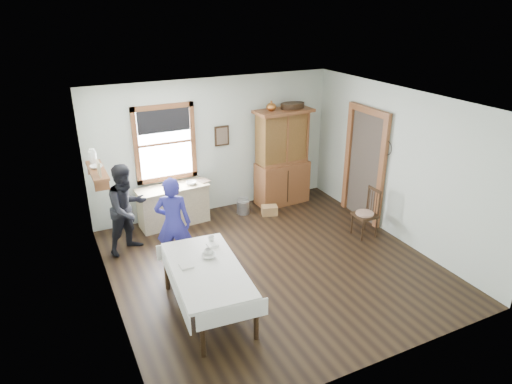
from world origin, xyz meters
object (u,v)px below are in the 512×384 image
work_counter (174,206)px  wicker_basket (269,210)px  figure_dark (128,212)px  dining_table (208,290)px  spindle_chair (365,213)px  pail (243,207)px  woman_blue (174,227)px  china_hutch (283,158)px

work_counter → wicker_basket: (1.85, -0.45, -0.29)m
work_counter → figure_dark: figure_dark is taller
dining_table → figure_dark: figure_dark is taller
spindle_chair → figure_dark: figure_dark is taller
pail → woman_blue: size_ratio=0.19×
dining_table → woman_blue: 1.41m
spindle_chair → woman_blue: bearing=171.9°
work_counter → wicker_basket: bearing=-17.5°
wicker_basket → china_hutch: bearing=40.0°
wicker_basket → figure_dark: figure_dark is taller
wicker_basket → woman_blue: 2.58m
wicker_basket → figure_dark: bearing=-176.1°
dining_table → spindle_chair: (3.38, 0.86, 0.10)m
dining_table → spindle_chair: size_ratio=1.97×
spindle_chair → wicker_basket: spindle_chair is taller
spindle_chair → china_hutch: bearing=108.0°
pail → wicker_basket: bearing=-32.4°
dining_table → wicker_basket: (2.22, 2.41, -0.27)m
pail → figure_dark: 2.49m
work_counter → figure_dark: (-0.97, -0.64, 0.34)m
pail → wicker_basket: size_ratio=0.87×
china_hutch → woman_blue: bearing=-154.9°
woman_blue → figure_dark: bearing=-32.8°
work_counter → figure_dark: bearing=-150.5°
china_hutch → figure_dark: size_ratio=1.38×
pail → figure_dark: bearing=-168.5°
dining_table → woman_blue: (-0.05, 1.36, 0.36)m
work_counter → wicker_basket: size_ratio=4.31×
wicker_basket → figure_dark: size_ratio=0.21×
woman_blue → dining_table: bearing=116.5°
woman_blue → wicker_basket: bearing=-131.1°
work_counter → spindle_chair: size_ratio=1.48×
work_counter → woman_blue: bearing=-109.7°
dining_table → woman_blue: bearing=92.2°
china_hutch → spindle_chair: bearing=-75.1°
work_counter → dining_table: work_counter is taller
spindle_chair → woman_blue: (-3.43, 0.50, 0.26)m
pail → work_counter: bearing=173.6°
work_counter → spindle_chair: spindle_chair is taller
work_counter → china_hutch: (2.38, -0.01, 0.62)m
china_hutch → spindle_chair: china_hutch is taller
work_counter → woman_blue: (-0.42, -1.49, 0.33)m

